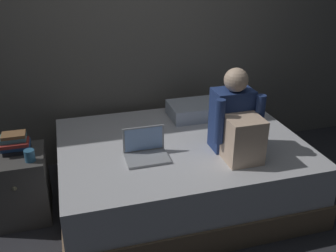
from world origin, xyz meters
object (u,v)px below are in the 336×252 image
Objects in this scene: mug at (30,156)px; person_sitting at (236,123)px; pillow at (199,110)px; bed at (180,170)px; laptop at (146,150)px; nightstand at (19,186)px; book_stack at (15,143)px.

person_sitting is at bearing -9.75° from mug.
person_sitting reaches higher than pillow.
bed is 6.25× the size of laptop.
laptop is at bearing -152.83° from bed.
nightstand is 0.98× the size of pillow.
bed is 0.50m from laptop.
pillow is (-0.02, 0.73, -0.19)m from person_sitting.
bed is at bearing -4.32° from nightstand.
laptop is 0.57× the size of pillow.
bed is 9.43× the size of book_stack.
pillow is 1.63m from book_stack.
mug reaches higher than nightstand.
person_sitting is (1.64, -0.38, 0.51)m from nightstand.
laptop is 1.00m from book_stack.
nightstand is 1.69m from pillow.
book_stack reaches higher than bed.
person_sitting is at bearing -9.36° from laptop.
person_sitting is 7.28× the size of mug.
book_stack is at bearing 173.10° from bed.
nightstand is 0.35m from book_stack.
person_sitting is 2.05× the size of laptop.
laptop reaches higher than pillow.
nightstand is 2.60× the size of book_stack.
pillow is (0.65, 0.62, 0.01)m from laptop.
pillow is at bearing 17.54° from mug.
mug is (-1.51, 0.26, -0.19)m from person_sitting.
person_sitting reaches higher than book_stack.
bed is 22.22× the size of mug.
person_sitting reaches higher than mug.
bed is 0.65m from pillow.
book_stack is at bearing 121.80° from mug.
pillow reaches higher than bed.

